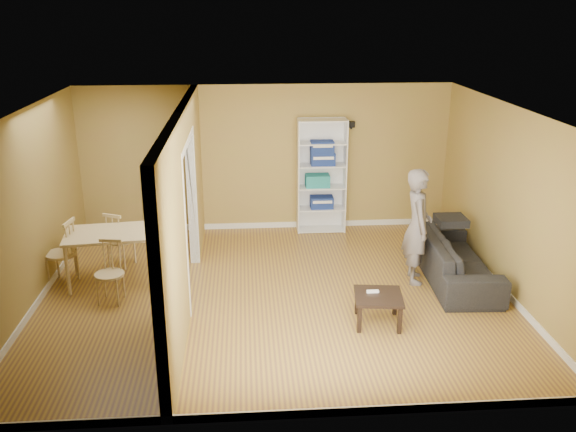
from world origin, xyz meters
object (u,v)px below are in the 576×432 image
at_px(sofa, 456,252).
at_px(chair_near, 109,273).
at_px(bookshelf, 321,175).
at_px(coffee_table, 378,299).
at_px(chair_far, 120,238).
at_px(chair_left, 61,252).
at_px(dining_table, 110,237).
at_px(person, 418,217).

bearing_deg(sofa, chair_near, 97.56).
relative_size(bookshelf, coffee_table, 3.40).
height_order(chair_near, chair_far, chair_far).
bearing_deg(chair_near, bookshelf, 47.39).
relative_size(chair_left, chair_near, 1.13).
relative_size(sofa, bookshelf, 1.09).
distance_m(sofa, dining_table, 5.07).
height_order(coffee_table, chair_near, chair_near).
xyz_separation_m(bookshelf, coffee_table, (0.30, -3.52, -0.67)).
bearing_deg(coffee_table, chair_far, 149.53).
xyz_separation_m(sofa, chair_near, (-4.95, -0.40, 0.01)).
relative_size(person, coffee_table, 3.35).
distance_m(sofa, bookshelf, 2.91).
height_order(sofa, chair_left, chair_left).
bearing_deg(sofa, chair_far, 83.26).
distance_m(chair_left, chair_near, 1.05).
bearing_deg(person, dining_table, 92.31).
xyz_separation_m(person, chair_near, (-4.34, -0.39, -0.56)).
xyz_separation_m(sofa, person, (-0.61, -0.02, 0.58)).
bearing_deg(chair_near, sofa, 12.46).
bearing_deg(sofa, bookshelf, 40.45).
height_order(sofa, coffee_table, sofa).
height_order(coffee_table, chair_left, chair_left).
bearing_deg(coffee_table, bookshelf, 94.94).
distance_m(bookshelf, dining_table, 3.89).
height_order(sofa, dining_table, sofa).
height_order(dining_table, chair_left, chair_left).
bearing_deg(bookshelf, dining_table, -149.07).
xyz_separation_m(sofa, dining_table, (-5.06, 0.27, 0.27)).
bearing_deg(chair_far, coffee_table, 174.17).
relative_size(person, chair_left, 2.03).
bearing_deg(chair_left, bookshelf, 126.27).
height_order(person, chair_near, person).
bearing_deg(chair_left, chair_near, 60.98).
xyz_separation_m(sofa, chair_left, (-5.77, 0.26, 0.07)).
height_order(bookshelf, dining_table, bookshelf).
xyz_separation_m(coffee_table, dining_table, (-3.63, 1.53, 0.36)).
bearing_deg(dining_table, chair_near, -81.08).
distance_m(person, coffee_table, 1.63).
bearing_deg(chair_left, coffee_table, 80.57).
bearing_deg(coffee_table, dining_table, 157.14).
height_order(dining_table, chair_far, chair_far).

